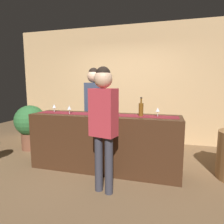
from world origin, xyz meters
TOP-DOWN VIEW (x-y plane):
  - ground_plane at (0.00, 0.00)m, footprint 10.00×10.00m
  - back_wall at (0.00, 1.90)m, footprint 6.00×0.12m
  - bar_counter at (0.00, 0.00)m, footprint 2.50×0.60m
  - counter_runner_cloth at (0.00, 0.00)m, footprint 2.38×0.28m
  - wine_bottle_clear at (0.05, -0.03)m, footprint 0.07×0.07m
  - wine_bottle_amber at (0.61, -0.02)m, footprint 0.07×0.07m
  - wine_glass_near_customer at (-0.59, -0.09)m, footprint 0.07×0.07m
  - wine_glass_mid_counter at (0.87, 0.04)m, footprint 0.07×0.07m
  - wine_glass_far_end at (-0.96, 0.04)m, footprint 0.07×0.07m
  - bartender at (-0.40, 0.58)m, footprint 0.36×0.25m
  - customer_sipping at (0.21, -0.70)m, footprint 0.38×0.28m
  - potted_plant_tall at (-1.93, 0.58)m, footprint 0.68×0.68m

SIDE VIEW (x-z plane):
  - ground_plane at x=0.00m, z-range 0.00..0.00m
  - bar_counter at x=0.00m, z-range 0.00..0.95m
  - potted_plant_tall at x=-1.93m, z-range 0.08..1.07m
  - counter_runner_cloth at x=0.00m, z-range 0.95..0.96m
  - customer_sipping at x=0.21m, z-range 0.20..1.87m
  - wine_glass_near_customer at x=-0.59m, z-range 0.99..1.13m
  - wine_glass_mid_counter at x=0.87m, z-range 0.99..1.13m
  - wine_glass_far_end at x=-0.96m, z-range 0.99..1.13m
  - wine_bottle_clear at x=0.05m, z-range 0.91..1.22m
  - wine_bottle_amber at x=0.61m, z-range 0.91..1.22m
  - bartender at x=-0.40m, z-range 0.22..2.00m
  - back_wall at x=0.00m, z-range 0.00..2.90m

